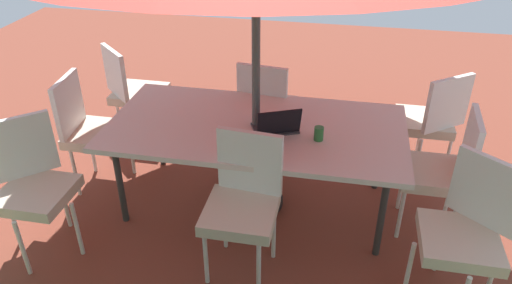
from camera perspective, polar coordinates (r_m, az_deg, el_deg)
The scene contains 12 objects.
ground_plane at distance 4.07m, azimuth 0.00°, elevation -7.20°, with size 10.00×10.00×0.02m, color brown.
dining_table at distance 3.68m, azimuth 0.00°, elevation 1.37°, with size 2.22×1.12×0.73m.
chair_southwest at distance 4.39m, azimuth 19.64°, elevation 2.62°, with size 0.58×0.58×0.98m.
chair_northeast at distance 3.68m, azimuth -24.62°, elevation -4.24°, with size 0.59×0.59×0.98m.
chair_east at distance 4.22m, azimuth -18.73°, elevation 1.61°, with size 0.48×0.47×0.98m.
chair_northwest at distance 3.23m, azimuth 23.36°, elevation -9.23°, with size 0.58×0.58×0.98m.
chair_west at distance 3.74m, azimuth 20.97°, elevation -2.78°, with size 0.47×0.46×0.98m.
chair_southeast at distance 4.80m, azimuth -14.15°, elevation 5.98°, with size 0.59×0.59×0.98m.
chair_north at distance 3.19m, azimuth -1.51°, elevation -6.76°, with size 0.47×0.48×0.98m.
chair_south at distance 4.36m, azimuth 1.29°, elevation 4.32°, with size 0.48×0.49×0.98m.
laptop at distance 3.55m, azimuth 2.39°, elevation 1.86°, with size 0.39×0.36×0.21m.
cup at distance 3.48m, azimuth 7.33°, elevation 0.98°, with size 0.07×0.07×0.10m, color #286B33.
Camera 1 is at (-0.62, 3.14, 2.49)m, focal length 34.31 mm.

